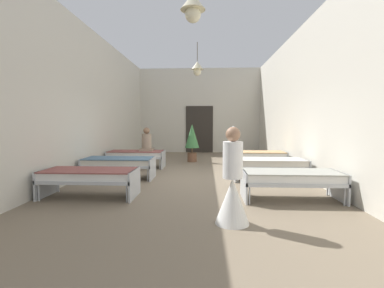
# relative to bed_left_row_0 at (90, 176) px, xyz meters

# --- Properties ---
(ground_plane) EXTENTS (6.78, 14.47, 0.10)m
(ground_plane) POSITION_rel_bed_left_row_0_xyz_m (2.04, 1.90, -0.49)
(ground_plane) COLOR #7A6B56
(room_shell) EXTENTS (6.58, 14.07, 4.33)m
(room_shell) POSITION_rel_bed_left_row_0_xyz_m (2.04, 3.28, 1.73)
(room_shell) COLOR beige
(room_shell) RESTS_ON ground
(bed_left_row_0) EXTENTS (1.90, 0.84, 0.57)m
(bed_left_row_0) POSITION_rel_bed_left_row_0_xyz_m (0.00, 0.00, 0.00)
(bed_left_row_0) COLOR #B7BCC1
(bed_left_row_0) RESTS_ON ground
(bed_right_row_0) EXTENTS (1.90, 0.84, 0.57)m
(bed_right_row_0) POSITION_rel_bed_left_row_0_xyz_m (4.08, 0.00, 0.00)
(bed_right_row_0) COLOR #B7BCC1
(bed_right_row_0) RESTS_ON ground
(bed_left_row_1) EXTENTS (1.90, 0.84, 0.57)m
(bed_left_row_1) POSITION_rel_bed_left_row_0_xyz_m (0.00, 1.90, 0.00)
(bed_left_row_1) COLOR #B7BCC1
(bed_left_row_1) RESTS_ON ground
(bed_right_row_1) EXTENTS (1.90, 0.84, 0.57)m
(bed_right_row_1) POSITION_rel_bed_left_row_0_xyz_m (4.08, 1.90, 0.00)
(bed_right_row_1) COLOR #B7BCC1
(bed_right_row_1) RESTS_ON ground
(bed_left_row_2) EXTENTS (1.90, 0.84, 0.57)m
(bed_left_row_2) POSITION_rel_bed_left_row_0_xyz_m (0.00, 3.80, 0.00)
(bed_left_row_2) COLOR #B7BCC1
(bed_left_row_2) RESTS_ON ground
(bed_right_row_2) EXTENTS (1.90, 0.84, 0.57)m
(bed_right_row_2) POSITION_rel_bed_left_row_0_xyz_m (4.08, 3.80, 0.00)
(bed_right_row_2) COLOR #B7BCC1
(bed_right_row_2) RESTS_ON ground
(nurse_near_aisle) EXTENTS (0.52, 0.52, 1.49)m
(nurse_near_aisle) POSITION_rel_bed_left_row_0_xyz_m (2.79, -1.37, 0.09)
(nurse_near_aisle) COLOR white
(nurse_near_aisle) RESTS_ON ground
(patient_seated_primary) EXTENTS (0.44, 0.44, 0.80)m
(patient_seated_primary) POSITION_rel_bed_left_row_0_xyz_m (0.35, 3.85, 0.43)
(patient_seated_primary) COLOR gray
(patient_seated_primary) RESTS_ON bed_left_row_2
(potted_plant) EXTENTS (0.56, 0.56, 1.49)m
(potted_plant) POSITION_rel_bed_left_row_0_xyz_m (1.84, 5.30, 0.46)
(potted_plant) COLOR brown
(potted_plant) RESTS_ON ground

